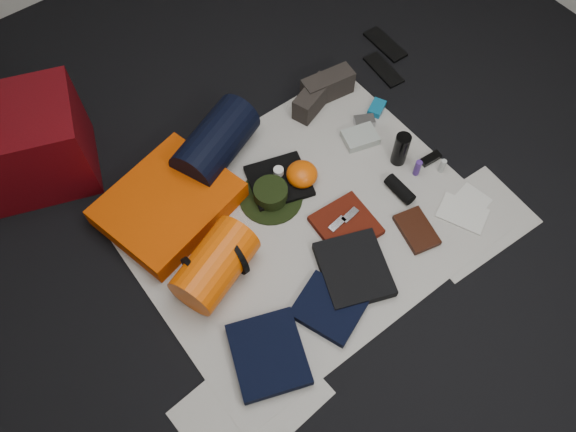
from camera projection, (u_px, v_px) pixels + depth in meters
floor at (303, 222)px, 2.75m from camera, size 4.50×4.50×0.02m
newspaper_mat at (303, 221)px, 2.74m from camera, size 1.60×1.30×0.01m
newspaper_sheet_front_left at (251, 403)px, 2.31m from camera, size 0.61×0.44×0.00m
newspaper_sheet_front_right at (471, 222)px, 2.73m from camera, size 0.60×0.43×0.00m
red_cabinet at (28, 144)px, 2.69m from camera, size 0.66×0.61×0.45m
sleeping_pad at (168, 204)px, 2.72m from camera, size 0.71×0.63×0.11m
stuff_sack at (215, 265)px, 2.49m from camera, size 0.45×0.35×0.23m
sack_strap_left at (196, 278)px, 2.46m from camera, size 0.02×0.22×0.22m
sack_strap_right at (234, 254)px, 2.52m from camera, size 0.03×0.22×0.22m
navy_duffel at (216, 143)px, 2.82m from camera, size 0.52×0.40×0.24m
boonie_brim at (271, 197)px, 2.79m from camera, size 0.38×0.38×0.01m
boonie_crown at (271, 193)px, 2.76m from camera, size 0.17×0.17×0.07m
hiking_boot_left at (313, 98)px, 3.03m from camera, size 0.29×0.18×0.13m
hiking_boot_right at (328, 86)px, 3.07m from camera, size 0.30×0.15×0.14m
flip_flop_left at (384, 70)px, 3.23m from camera, size 0.13×0.28×0.01m
flip_flop_right at (385, 44)px, 3.33m from camera, size 0.12×0.29×0.02m
trousers_navy_a at (268, 354)px, 2.38m from camera, size 0.40×0.42×0.05m
trousers_navy_b at (329, 308)px, 2.49m from camera, size 0.33×0.35×0.04m
trousers_charcoal at (354, 269)px, 2.57m from camera, size 0.40×0.43×0.05m
black_tshirt at (279, 181)px, 2.83m from camera, size 0.36×0.35×0.03m
red_shirt at (346, 225)px, 2.70m from camera, size 0.29×0.29×0.04m
orange_stuff_sack at (302, 174)px, 2.81m from camera, size 0.20×0.20×0.10m
first_aid_pouch at (360, 137)px, 2.96m from camera, size 0.21×0.18×0.04m
water_bottle at (401, 149)px, 2.83m from camera, size 0.09×0.09×0.19m
speaker at (400, 189)px, 2.78m from camera, size 0.07×0.17×0.06m
compact_camera at (364, 121)px, 3.01m from camera, size 0.13×0.11×0.04m
cyan_case at (377, 108)px, 3.06m from camera, size 0.13×0.11×0.04m
toiletry_purple at (417, 168)px, 2.83m from camera, size 0.04×0.04×0.10m
toiletry_clear at (442, 166)px, 2.84m from camera, size 0.04×0.04×0.09m
paperback_book at (417, 230)px, 2.69m from camera, size 0.19×0.25×0.03m
map_booklet at (463, 213)px, 2.75m from camera, size 0.24×0.27×0.01m
map_printout at (473, 199)px, 2.79m from camera, size 0.15×0.17×0.01m
sunglasses at (431, 159)px, 2.90m from camera, size 0.12×0.05×0.03m
key_cluster at (251, 394)px, 2.32m from camera, size 0.07×0.07×0.01m
tape_roll at (279, 171)px, 2.82m from camera, size 0.05×0.05×0.04m
energy_bar_a at (337, 224)px, 2.67m from camera, size 0.10×0.05×0.01m
energy_bar_b at (350, 215)px, 2.70m from camera, size 0.10×0.05×0.01m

